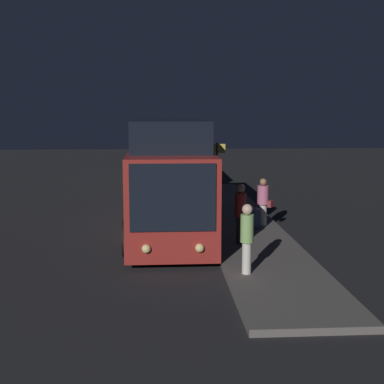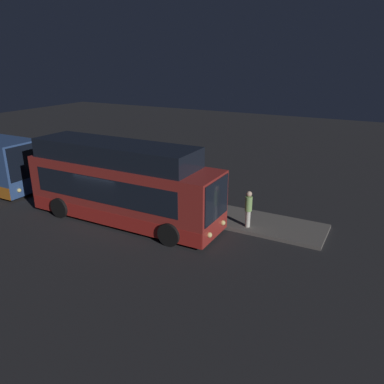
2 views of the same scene
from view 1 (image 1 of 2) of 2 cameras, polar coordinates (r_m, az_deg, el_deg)
name	(u,v)px [view 1 (image 1 of 2)]	position (r m, az deg, el deg)	size (l,w,h in m)	color
ground	(161,226)	(19.87, -3.35, -3.62)	(80.00, 80.00, 0.00)	#232326
platform	(239,223)	(20.08, 5.01, -3.28)	(20.00, 2.63, 0.16)	#605B56
bus_lead	(169,181)	(19.01, -2.50, 1.21)	(10.19, 2.87, 3.93)	maroon
bus_second	(164,155)	(32.01, -2.97, 3.96)	(12.38, 2.79, 3.21)	#33518C
passenger_boarding	(241,211)	(16.47, 5.21, -2.01)	(0.60, 0.56, 1.86)	#2D2D33
passenger_waiting	(263,201)	(19.12, 7.61, -0.92)	(0.62, 0.67, 1.70)	silver
passenger_with_bags	(247,235)	(13.45, 5.88, -4.60)	(0.42, 0.42, 1.78)	silver
suitcase	(255,218)	(18.76, 6.76, -2.80)	(0.38, 0.23, 0.95)	#334C7F
sign_post	(217,169)	(22.06, 2.67, 2.48)	(0.10, 0.68, 2.77)	#4C4C51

